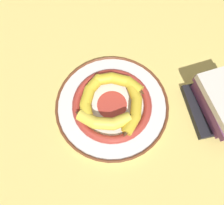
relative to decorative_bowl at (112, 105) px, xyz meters
name	(u,v)px	position (x,y,z in m)	size (l,w,h in m)	color
ground_plane	(101,102)	(0.04, 0.01, -0.02)	(2.80, 2.80, 0.00)	#E5CC6B
decorative_bowl	(112,105)	(0.00, 0.00, 0.00)	(0.35, 0.35, 0.04)	white
banana_a	(134,108)	(-0.06, -0.03, 0.04)	(0.13, 0.15, 0.03)	gold
banana_b	(120,82)	(0.03, -0.06, 0.04)	(0.15, 0.10, 0.03)	yellow
banana_c	(90,96)	(0.05, 0.04, 0.04)	(0.11, 0.15, 0.03)	yellow
banana_d	(103,121)	(-0.03, 0.06, 0.04)	(0.14, 0.13, 0.04)	yellow
book_stack	(224,103)	(-0.23, -0.24, 0.04)	(0.25, 0.23, 0.11)	black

